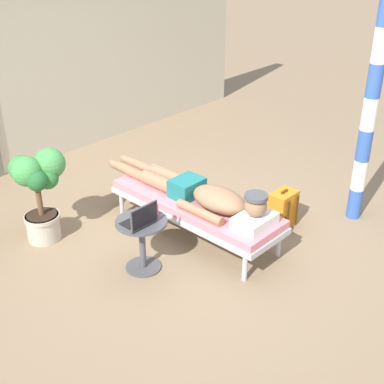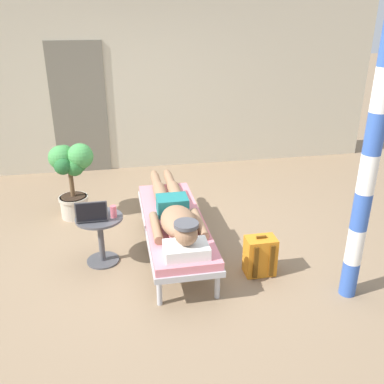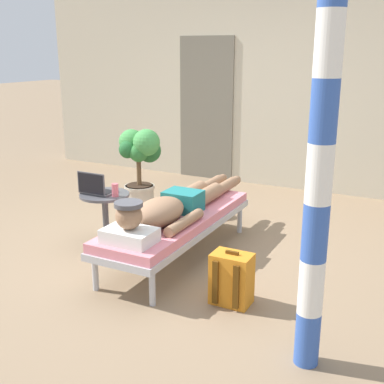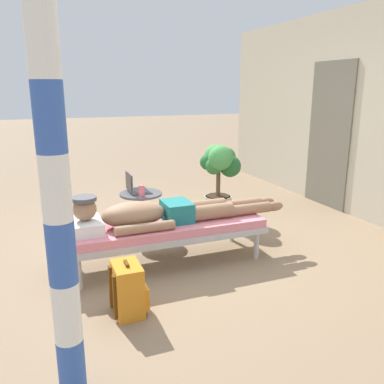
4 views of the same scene
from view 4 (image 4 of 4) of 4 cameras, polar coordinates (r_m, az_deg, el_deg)
ground_plane at (r=4.22m, az=-2.69°, el=-8.81°), size 40.00×40.00×0.00m
house_door_panel at (r=6.04m, az=19.01°, el=7.65°), size 0.84×0.03×2.04m
lounge_chair at (r=3.91m, az=-3.76°, el=-5.30°), size 0.63×1.93×0.42m
person_reclining at (r=3.83m, az=-5.00°, el=-3.01°), size 0.53×2.17×0.33m
side_table at (r=4.61m, az=-7.25°, el=-2.13°), size 0.48×0.48×0.52m
laptop at (r=4.59m, az=-8.15°, el=0.70°), size 0.31×0.24×0.23m
drink_glass at (r=4.40m, az=-7.22°, el=0.16°), size 0.06×0.06×0.13m
backpack at (r=3.15m, az=-9.12°, el=-13.61°), size 0.30×0.26×0.42m
potted_plant at (r=5.23m, az=4.00°, el=2.95°), size 0.54×0.51×0.98m
porch_post at (r=2.08m, az=-18.91°, el=0.57°), size 0.15×0.15×2.41m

